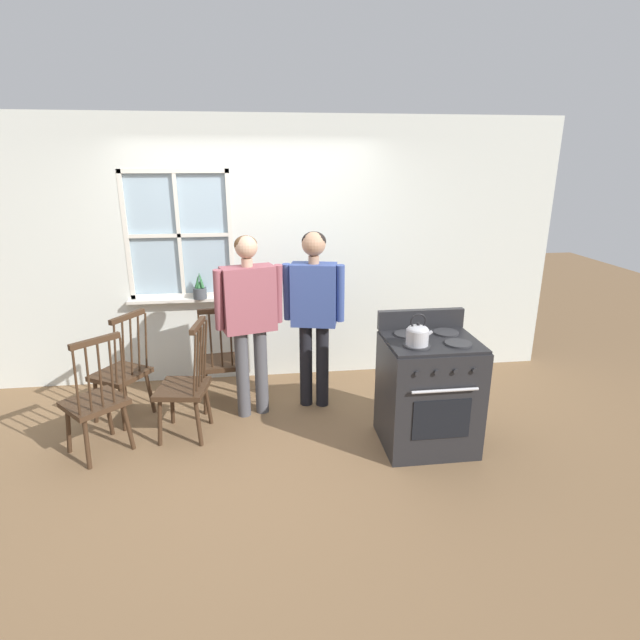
# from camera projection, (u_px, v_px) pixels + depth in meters

# --- Properties ---
(ground_plane) EXTENTS (16.00, 16.00, 0.00)m
(ground_plane) POSITION_uv_depth(u_px,v_px,m) (261.00, 441.00, 4.22)
(ground_plane) COLOR brown
(wall_back) EXTENTS (6.40, 0.16, 2.70)m
(wall_back) POSITION_uv_depth(u_px,v_px,m) (258.00, 255.00, 5.14)
(wall_back) COLOR silver
(wall_back) RESTS_ON ground_plane
(chair_by_window) EXTENTS (0.46, 0.47, 1.02)m
(chair_by_window) POSITION_uv_depth(u_px,v_px,m) (185.00, 387.00, 4.20)
(chair_by_window) COLOR #3D2819
(chair_by_window) RESTS_ON ground_plane
(chair_near_wall) EXTENTS (0.56, 0.57, 1.02)m
(chair_near_wall) POSITION_uv_depth(u_px,v_px,m) (122.00, 373.00, 4.48)
(chair_near_wall) COLOR #3D2819
(chair_near_wall) RESTS_ON ground_plane
(chair_center_cluster) EXTENTS (0.46, 0.44, 1.02)m
(chair_center_cluster) POSITION_uv_depth(u_px,v_px,m) (222.00, 362.00, 4.72)
(chair_center_cluster) COLOR #3D2819
(chair_center_cluster) RESTS_ON ground_plane
(chair_near_stove) EXTENTS (0.58, 0.58, 1.02)m
(chair_near_stove) POSITION_uv_depth(u_px,v_px,m) (96.00, 402.00, 3.94)
(chair_near_stove) COLOR #3D2819
(chair_near_stove) RESTS_ON ground_plane
(person_elderly_left) EXTENTS (0.62, 0.33, 1.67)m
(person_elderly_left) POSITION_uv_depth(u_px,v_px,m) (249.00, 310.00, 4.39)
(person_elderly_left) COLOR #4C4C51
(person_elderly_left) RESTS_ON ground_plane
(person_teen_center) EXTENTS (0.57, 0.30, 1.67)m
(person_teen_center) POSITION_uv_depth(u_px,v_px,m) (314.00, 303.00, 4.55)
(person_teen_center) COLOR black
(person_teen_center) RESTS_ON ground_plane
(stove) EXTENTS (0.73, 0.68, 1.08)m
(stove) POSITION_uv_depth(u_px,v_px,m) (428.00, 391.00, 4.07)
(stove) COLOR #232326
(stove) RESTS_ON ground_plane
(kettle) EXTENTS (0.21, 0.17, 0.25)m
(kettle) POSITION_uv_depth(u_px,v_px,m) (418.00, 334.00, 3.75)
(kettle) COLOR #B7B7BC
(kettle) RESTS_ON stove
(potted_plant) EXTENTS (0.14, 0.14, 0.28)m
(potted_plant) POSITION_uv_depth(u_px,v_px,m) (200.00, 289.00, 5.08)
(potted_plant) COLOR #42474C
(potted_plant) RESTS_ON wall_back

